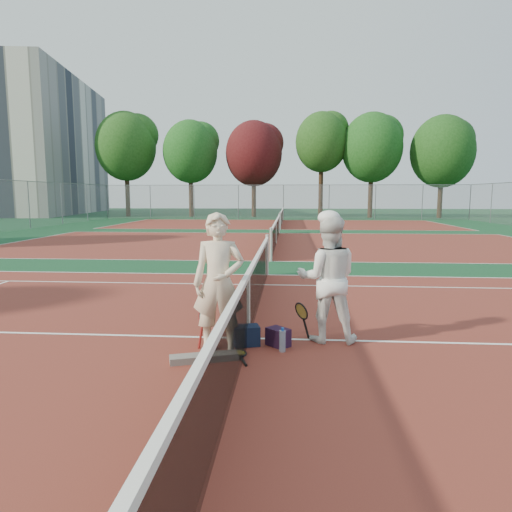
# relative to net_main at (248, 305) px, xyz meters

# --- Properties ---
(ground) EXTENTS (130.00, 130.00, 0.00)m
(ground) POSITION_rel_net_main_xyz_m (0.00, 0.00, -0.51)
(ground) COLOR #0F391F
(ground) RESTS_ON ground
(court_main) EXTENTS (23.77, 10.97, 0.01)m
(court_main) POSITION_rel_net_main_xyz_m (0.00, 0.00, -0.51)
(court_main) COLOR maroon
(court_main) RESTS_ON ground
(court_far_a) EXTENTS (23.77, 10.97, 0.01)m
(court_far_a) POSITION_rel_net_main_xyz_m (0.00, 13.50, -0.51)
(court_far_a) COLOR maroon
(court_far_a) RESTS_ON ground
(court_far_b) EXTENTS (23.77, 10.97, 0.01)m
(court_far_b) POSITION_rel_net_main_xyz_m (0.00, 27.00, -0.51)
(court_far_b) COLOR maroon
(court_far_b) RESTS_ON ground
(net_main) EXTENTS (0.10, 10.98, 1.02)m
(net_main) POSITION_rel_net_main_xyz_m (0.00, 0.00, 0.00)
(net_main) COLOR black
(net_main) RESTS_ON ground
(net_far_a) EXTENTS (0.10, 10.98, 1.02)m
(net_far_a) POSITION_rel_net_main_xyz_m (0.00, 13.50, 0.00)
(net_far_a) COLOR black
(net_far_a) RESTS_ON ground
(net_far_b) EXTENTS (0.10, 10.98, 1.02)m
(net_far_b) POSITION_rel_net_main_xyz_m (0.00, 27.00, 0.00)
(net_far_b) COLOR black
(net_far_b) RESTS_ON ground
(fence_back) EXTENTS (32.00, 0.06, 3.00)m
(fence_back) POSITION_rel_net_main_xyz_m (0.00, 34.00, 0.99)
(fence_back) COLOR slate
(fence_back) RESTS_ON ground
(apartment_block) EXTENTS (12.96, 23.18, 15.00)m
(apartment_block) POSITION_rel_net_main_xyz_m (-28.00, 44.00, 6.99)
(apartment_block) COLOR beige
(apartment_block) RESTS_ON ground
(player_a) EXTENTS (0.72, 0.50, 1.91)m
(player_a) POSITION_rel_net_main_xyz_m (-0.35, -0.59, 0.45)
(player_a) COLOR beige
(player_a) RESTS_ON ground
(player_b) EXTENTS (0.92, 0.72, 1.86)m
(player_b) POSITION_rel_net_main_xyz_m (1.16, 0.01, 0.42)
(player_b) COLOR white
(player_b) RESTS_ON ground
(racket_red) EXTENTS (0.30, 0.30, 0.59)m
(racket_red) POSITION_rel_net_main_xyz_m (-0.59, -0.43, -0.21)
(racket_red) COLOR maroon
(racket_red) RESTS_ON ground
(racket_black_held) EXTENTS (0.36, 0.36, 0.57)m
(racket_black_held) POSITION_rel_net_main_xyz_m (0.79, -0.03, -0.22)
(racket_black_held) COLOR black
(racket_black_held) RESTS_ON ground
(racket_spare) EXTENTS (0.45, 0.66, 0.03)m
(racket_spare) POSITION_rel_net_main_xyz_m (-0.08, -0.69, -0.49)
(racket_spare) COLOR black
(racket_spare) RESTS_ON ground
(sports_bag_navy) EXTENTS (0.42, 0.34, 0.29)m
(sports_bag_navy) POSITION_rel_net_main_xyz_m (-0.00, -0.30, -0.37)
(sports_bag_navy) COLOR black
(sports_bag_navy) RESTS_ON ground
(sports_bag_purple) EXTENTS (0.38, 0.38, 0.26)m
(sports_bag_purple) POSITION_rel_net_main_xyz_m (0.45, -0.30, -0.38)
(sports_bag_purple) COLOR black
(sports_bag_purple) RESTS_ON ground
(net_cover_canvas) EXTENTS (0.90, 0.46, 0.09)m
(net_cover_canvas) POSITION_rel_net_main_xyz_m (-0.49, -0.98, -0.46)
(net_cover_canvas) COLOR #66615C
(net_cover_canvas) RESTS_ON ground
(water_bottle) EXTENTS (0.09, 0.09, 0.30)m
(water_bottle) POSITION_rel_net_main_xyz_m (0.52, -0.54, -0.36)
(water_bottle) COLOR silver
(water_bottle) RESTS_ON ground
(tree_back_0) EXTENTS (5.83, 5.83, 10.19)m
(tree_back_0) POSITION_rel_net_main_xyz_m (-15.50, 37.91, 6.31)
(tree_back_0) COLOR #382314
(tree_back_0) RESTS_ON ground
(tree_back_1) EXTENTS (5.26, 5.26, 9.30)m
(tree_back_1) POSITION_rel_net_main_xyz_m (-9.10, 37.86, 5.75)
(tree_back_1) COLOR #382314
(tree_back_1) RESTS_ON ground
(tree_back_maroon) EXTENTS (5.42, 5.42, 9.17)m
(tree_back_maroon) POSITION_rel_net_main_xyz_m (-2.92, 37.80, 5.52)
(tree_back_maroon) COLOR #382314
(tree_back_maroon) RESTS_ON ground
(tree_back_3) EXTENTS (4.89, 4.89, 9.86)m
(tree_back_3) POSITION_rel_net_main_xyz_m (3.49, 37.60, 6.51)
(tree_back_3) COLOR #382314
(tree_back_3) RESTS_ON ground
(tree_back_4) EXTENTS (5.61, 5.61, 9.70)m
(tree_back_4) POSITION_rel_net_main_xyz_m (8.12, 37.29, 5.95)
(tree_back_4) COLOR #382314
(tree_back_4) RESTS_ON ground
(tree_back_5) EXTENTS (5.73, 5.73, 9.36)m
(tree_back_5) POSITION_rel_net_main_xyz_m (14.45, 37.10, 5.54)
(tree_back_5) COLOR #382314
(tree_back_5) RESTS_ON ground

